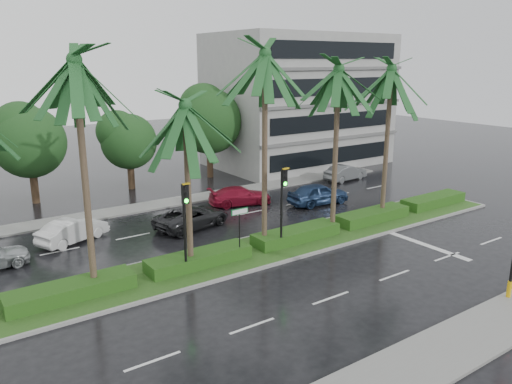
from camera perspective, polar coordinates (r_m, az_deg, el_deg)
ground at (r=25.14m, az=0.69°, el=-7.79°), size 120.00×120.00×0.00m
near_sidewalk at (r=18.69m, az=20.00°, el=-17.09°), size 40.00×2.40×0.12m
far_sidewalk at (r=35.05m, az=-10.75°, el=-1.35°), size 40.00×2.00×0.12m
median at (r=25.88m, az=-0.60°, el=-6.93°), size 36.00×4.00×0.15m
hedge at (r=25.74m, az=-0.60°, el=-6.16°), size 35.20×1.40×0.60m
lane_markings at (r=26.59m, az=6.61°, el=-6.59°), size 34.00×13.06×0.01m
palm_row at (r=23.40m, az=-3.27°, el=11.80°), size 26.30×4.20×10.65m
signal_median_left at (r=22.43m, az=-8.10°, el=-2.63°), size 0.34×0.42×4.36m
signal_median_right at (r=25.24m, az=3.09°, el=-0.52°), size 0.34×0.42×4.36m
street_sign at (r=24.25m, az=-1.88°, el=-3.31°), size 0.95×0.09×2.60m
bg_trees at (r=40.14m, az=-11.10°, el=7.48°), size 32.99×5.57×8.04m
building at (r=48.00m, az=4.88°, el=10.38°), size 16.00×10.00×12.00m
car_white at (r=29.15m, az=-20.20°, el=-4.13°), size 2.86×4.21×1.31m
car_darkgrey at (r=29.90m, az=-7.32°, el=-2.84°), size 3.17×5.11×1.32m
car_red at (r=34.35m, az=-1.83°, el=-0.44°), size 2.73×4.65×1.26m
car_blue at (r=34.68m, az=7.12°, el=-0.20°), size 2.13×4.52×1.49m
car_grey at (r=42.03m, az=10.19°, el=2.20°), size 1.76×4.10×1.31m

